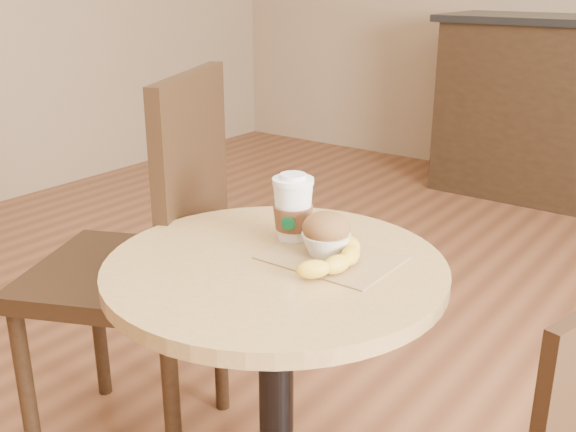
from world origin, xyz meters
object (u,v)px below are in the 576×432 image
object	(u,v)px
muffin	(326,234)
banana	(322,250)
chair_left	(148,257)
cafe_table	(276,372)
coffee_cup	(293,211)

from	to	relation	value
muffin	banana	distance (m)	0.03
chair_left	muffin	xyz separation A→B (m)	(0.59, -0.07, 0.22)
cafe_table	coffee_cup	bearing A→B (deg)	110.19
chair_left	muffin	distance (m)	0.63
cafe_table	muffin	xyz separation A→B (m)	(0.06, 0.08, 0.28)
coffee_cup	muffin	xyz separation A→B (m)	(0.10, -0.03, -0.02)
cafe_table	coffee_cup	distance (m)	0.32
chair_left	coffee_cup	world-z (taller)	chair_left
banana	muffin	bearing A→B (deg)	82.58
banana	coffee_cup	bearing A→B (deg)	129.32
banana	cafe_table	bearing A→B (deg)	-162.37
cafe_table	muffin	distance (m)	0.30
chair_left	banana	xyz separation A→B (m)	(0.59, -0.09, 0.20)
chair_left	banana	distance (m)	0.63
chair_left	muffin	size ratio (longest dim) A/B	11.08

